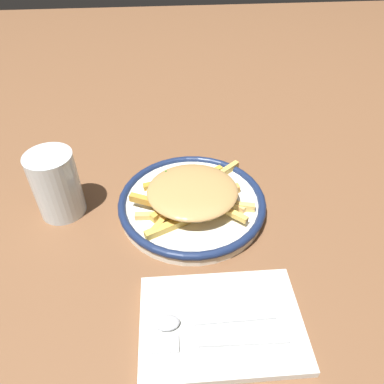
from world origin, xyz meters
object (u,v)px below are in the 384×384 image
napkin (221,323)px  spoon (194,321)px  fork (215,342)px  plate (192,203)px  water_glass (56,185)px  fries_heap (193,194)px

napkin → spoon: (0.00, 0.03, 0.01)m
fork → plate: bearing=1.1°
spoon → water_glass: 0.31m
napkin → fork: (-0.03, 0.01, 0.01)m
fries_heap → fork: size_ratio=1.16×
fries_heap → water_glass: size_ratio=1.79×
fries_heap → fork: (-0.24, -0.00, -0.03)m
fries_heap → water_glass: 0.22m
plate → napkin: plate is taller
plate → napkin: (-0.22, -0.02, -0.01)m
napkin → plate: bearing=4.5°
plate → napkin: 0.22m
plate → fork: (-0.24, -0.00, 0.00)m
plate → fries_heap: size_ratio=1.22×
spoon → water_glass: size_ratio=1.33×
napkin → fork: bearing=156.0°
spoon → fork: bearing=-140.5°
napkin → spoon: size_ratio=1.34×
plate → water_glass: (0.02, 0.22, 0.04)m
fries_heap → plate: bearing=12.7°
plate → spoon: plate is taller
fries_heap → napkin: size_ratio=1.00×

